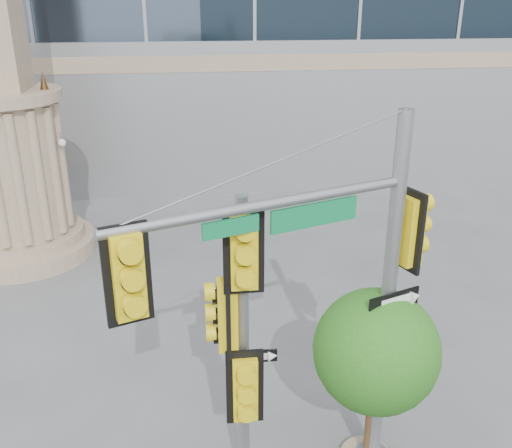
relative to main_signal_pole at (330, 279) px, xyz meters
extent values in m
plane|color=#545456|center=(-1.24, 1.11, -3.85)|extent=(120.00, 120.00, 0.00)
cylinder|color=gray|center=(-7.24, 10.11, -3.60)|extent=(4.40, 4.40, 0.50)
cylinder|color=gray|center=(-7.24, 10.11, -3.20)|extent=(3.80, 3.80, 0.30)
cylinder|color=gray|center=(-7.24, 10.11, -1.05)|extent=(3.00, 3.00, 4.00)
cone|color=#472D14|center=(-5.94, 10.11, 1.50)|extent=(0.24, 0.24, 0.50)
cylinder|color=slate|center=(1.05, 0.39, -0.74)|extent=(0.23, 0.23, 6.21)
cylinder|color=slate|center=(-0.99, -0.36, 1.33)|extent=(4.13, 1.62, 0.14)
cube|color=#0E7943|center=(-0.30, -0.13, 1.07)|extent=(1.28, 0.50, 0.33)
cube|color=yellow|center=(-2.74, -0.99, 0.76)|extent=(0.63, 0.47, 1.29)
cube|color=yellow|center=(1.32, 0.48, 0.50)|extent=(0.47, 0.63, 1.29)
cube|color=black|center=(1.10, 0.25, -0.59)|extent=(0.91, 0.35, 0.31)
cube|color=#A4100F|center=(1.10, 0.25, -1.31)|extent=(0.32, 0.14, 0.48)
cylinder|color=slate|center=(-1.27, 0.11, -1.27)|extent=(0.19, 0.19, 5.15)
cube|color=yellow|center=(-1.27, -0.12, 0.58)|extent=(0.57, 0.29, 1.29)
cube|color=yellow|center=(-1.49, 0.11, -0.55)|extent=(0.29, 0.57, 1.29)
cube|color=yellow|center=(-1.27, -0.12, -1.68)|extent=(0.57, 0.29, 1.29)
cube|color=black|center=(-1.08, -0.02, -1.22)|extent=(0.64, 0.03, 0.21)
cylinder|color=#382314|center=(0.94, 0.39, -2.96)|extent=(0.14, 0.14, 1.78)
sphere|color=#215D15|center=(0.94, 0.39, -1.58)|extent=(2.07, 2.07, 2.07)
sphere|color=#215D15|center=(1.38, 0.64, -1.87)|extent=(1.28, 1.28, 1.28)
sphere|color=#215D15|center=(0.60, 0.15, -1.82)|extent=(1.09, 1.09, 1.09)
camera|label=1|loc=(-1.98, -7.12, 3.85)|focal=40.00mm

